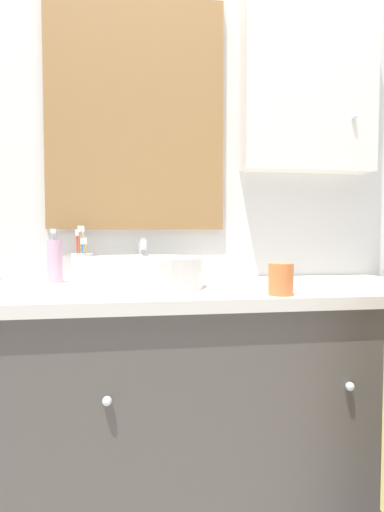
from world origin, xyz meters
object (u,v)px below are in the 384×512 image
(drinking_cup, at_px, (281,279))
(soap_dispenser, at_px, (55,260))
(sink_basin, at_px, (144,271))
(toothbrush_holder, at_px, (82,266))

(drinking_cup, bearing_deg, soap_dispenser, 149.19)
(sink_basin, distance_m, toothbrush_holder, 0.29)
(toothbrush_holder, xyz_separation_m, drinking_cup, (0.58, -0.43, -0.01))
(sink_basin, relative_size, drinking_cup, 4.78)
(sink_basin, height_order, drinking_cup, sink_basin)
(soap_dispenser, height_order, drinking_cup, soap_dispenser)
(toothbrush_holder, height_order, soap_dispenser, toothbrush_holder)
(soap_dispenser, distance_m, drinking_cup, 0.78)
(toothbrush_holder, relative_size, soap_dispenser, 1.06)
(soap_dispenser, bearing_deg, toothbrush_holder, 18.02)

